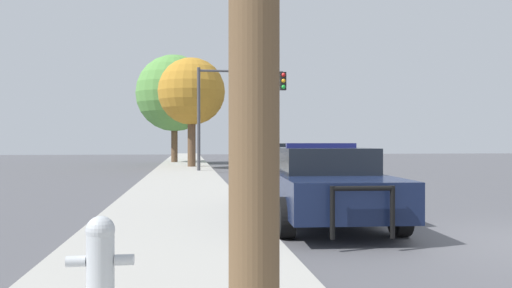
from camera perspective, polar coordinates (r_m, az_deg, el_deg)
The scene contains 8 objects.
sidewalk_left at distance 7.02m, azimuth -9.44°, elevation -11.75°, with size 3.00×110.00×0.13m.
police_car at distance 9.62m, azimuth 7.65°, elevation -4.37°, with size 2.31×5.12×1.50m.
fire_hydrant at distance 4.68m, azimuth -17.36°, elevation -12.09°, with size 0.58×0.25×0.74m.
traffic_light at distance 24.73m, azimuth -2.41°, elevation 5.38°, with size 4.43×0.35×5.04m.
car_background_distant at distance 53.19m, azimuth -0.32°, elevation -0.61°, with size 2.13×4.43×1.40m.
car_background_oncoming at distance 34.05m, azimuth 3.29°, elevation -1.08°, with size 1.94×4.03×1.43m.
tree_sidewalk_mid at distance 28.80m, azimuth -7.37°, elevation 5.93°, with size 3.82×3.82×6.20m.
tree_sidewalk_far at distance 35.39m, azimuth -9.31°, elevation 5.73°, with size 5.32×5.32×7.47m.
Camera 1 is at (-4.91, -6.86, 1.52)m, focal length 35.00 mm.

